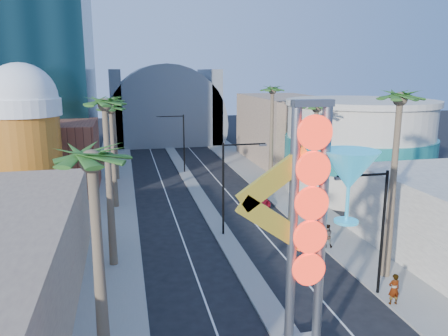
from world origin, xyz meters
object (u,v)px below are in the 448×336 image
neon_sign (325,217)px  red_pickup (256,199)px  pedestrian_b (327,236)px  pedestrian_a (394,289)px

neon_sign → red_pickup: 25.83m
pedestrian_b → red_pickup: bearing=-63.1°
pedestrian_a → red_pickup: bearing=-80.6°
pedestrian_a → neon_sign: bearing=32.8°
pedestrian_b → neon_sign: bearing=79.8°
neon_sign → pedestrian_a: (6.48, 3.60, -6.19)m
pedestrian_a → pedestrian_b: bearing=-86.2°
neon_sign → pedestrian_a: neon_sign is taller
neon_sign → red_pickup: neon_sign is taller
neon_sign → pedestrian_a: bearing=29.0°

